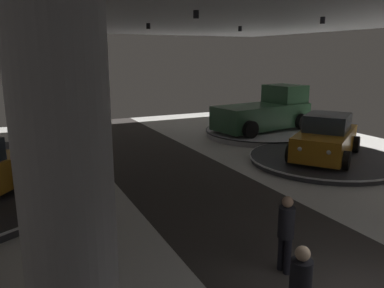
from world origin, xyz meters
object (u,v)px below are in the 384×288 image
visitor_walking_far (286,230)px  display_car_far_right (326,138)px  column_left (64,160)px  display_platform_far_right (324,159)px  display_platform_deep_right (261,132)px  pickup_truck_deep_right (266,112)px

visitor_walking_far → display_car_far_right: bearing=40.4°
column_left → display_platform_far_right: column_left is taller
column_left → display_platform_far_right: size_ratio=0.93×
visitor_walking_far → display_platform_deep_right: bearing=56.2°
display_platform_deep_right → visitor_walking_far: bearing=-123.8°
column_left → visitor_walking_far: size_ratio=3.46×
display_platform_far_right → visitor_walking_far: size_ratio=3.74×
column_left → visitor_walking_far: bearing=-2.6°
display_platform_deep_right → display_car_far_right: bearing=-98.0°
column_left → display_car_far_right: size_ratio=1.23×
column_left → display_car_far_right: bearing=27.2°
display_platform_deep_right → display_car_far_right: 5.44m
visitor_walking_far → pickup_truck_deep_right: bearing=55.1°
display_car_far_right → visitor_walking_far: (-6.58, -5.60, -0.08)m
column_left → pickup_truck_deep_right: column_left is taller
column_left → display_platform_deep_right: bearing=43.6°
pickup_truck_deep_right → display_car_far_right: 5.48m
display_platform_far_right → visitor_walking_far: bearing=-139.6°
column_left → display_platform_deep_right: (11.30, 10.75, -2.58)m
display_platform_deep_right → column_left: bearing=-136.4°
display_platform_far_right → pickup_truck_deep_right: bearing=78.5°
display_platform_far_right → display_car_far_right: 0.86m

